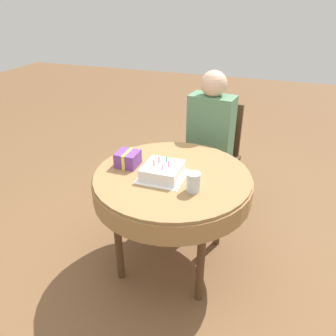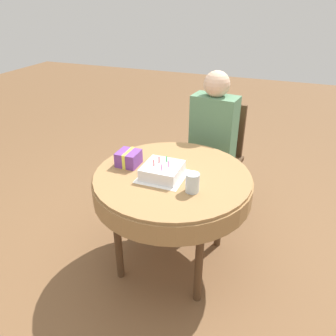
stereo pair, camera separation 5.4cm
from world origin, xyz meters
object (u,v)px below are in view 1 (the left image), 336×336
Objects in this scene: person at (210,131)px; gift_box at (128,159)px; drinking_glass at (193,182)px; chair at (212,152)px; birthday_cake at (162,171)px.

gift_box is at bearing -109.83° from person.
drinking_glass reaches higher than gift_box.
drinking_glass is (0.10, -1.02, 0.29)m from chair.
birthday_cake is at bearing 156.48° from drinking_glass.
person is 5.30× the size of birthday_cake.
chair is 0.75× the size of person.
chair is 6.25× the size of gift_box.
birthday_cake is at bearing -90.83° from person.
chair is at bearing 64.88° from gift_box.
birthday_cake reaches higher than drinking_glass.
chair is 7.90× the size of drinking_glass.
person reaches higher than drinking_glass.
chair is at bearing 90.00° from person.
birthday_cake is at bearing -90.74° from chair.
birthday_cake is (-0.13, -0.92, 0.27)m from chair.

